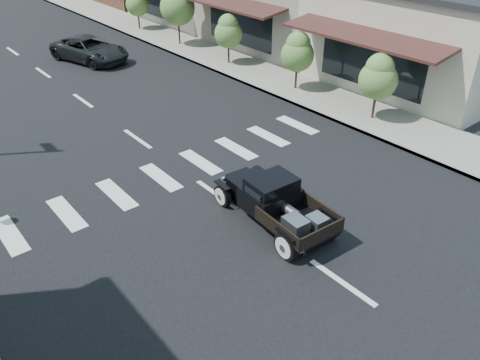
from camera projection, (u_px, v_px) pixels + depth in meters
ground at (259, 225)px, 13.23m from camera, size 120.00×120.00×0.00m
road at (58, 83)px, 23.07m from camera, size 14.00×80.00×0.02m
road_markings at (103, 115)px, 19.79m from camera, size 12.00×60.00×0.06m
sidewalk_right at (198, 50)px, 27.65m from camera, size 3.00×80.00×0.15m
storefront_near at (435, 31)px, 22.82m from camera, size 10.00×9.00×4.50m
storefront_mid at (302, 3)px, 28.73m from camera, size 10.00×9.00×4.50m
small_tree_a at (377, 88)px, 18.54m from camera, size 1.53×1.53×2.55m
small_tree_b at (297, 62)px, 21.45m from camera, size 1.52×1.52×2.53m
small_tree_c at (228, 40)px, 24.80m from camera, size 1.48×1.48×2.46m
small_tree_d at (178, 15)px, 27.71m from camera, size 2.05×2.05×3.41m
small_tree_e at (138, 9)px, 31.22m from camera, size 1.48×1.48×2.47m
hotrod_pickup at (275, 202)px, 13.00m from camera, size 2.13×4.11×1.38m
second_car at (90, 50)px, 25.76m from camera, size 3.41×5.13×1.31m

